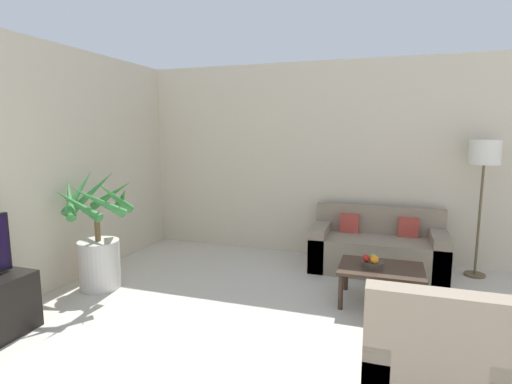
{
  "coord_description": "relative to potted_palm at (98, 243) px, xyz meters",
  "views": [
    {
      "loc": [
        -0.13,
        0.03,
        1.75
      ],
      "look_at": [
        -1.69,
        4.73,
        1.0
      ],
      "focal_mm": 28.0,
      "sensor_mm": 36.0,
      "label": 1
    }
  ],
  "objects": [
    {
      "name": "apple_green",
      "position": [
        2.93,
        0.6,
        -0.04
      ],
      "size": [
        0.07,
        0.07,
        0.07
      ],
      "color": "olive",
      "rests_on": "fruit_bowl"
    },
    {
      "name": "ottoman",
      "position": [
        3.27,
        -0.09,
        -0.33
      ],
      "size": [
        0.62,
        0.51,
        0.37
      ],
      "color": "gray",
      "rests_on": "ground_plane"
    },
    {
      "name": "armchair",
      "position": [
        3.34,
        -0.93,
        -0.24
      ],
      "size": [
        0.82,
        0.82,
        0.87
      ],
      "color": "gray",
      "rests_on": "ground_plane"
    },
    {
      "name": "floor_lamp",
      "position": [
        4.1,
        1.75,
        0.91
      ],
      "size": [
        0.34,
        0.34,
        1.66
      ],
      "color": "brown",
      "rests_on": "ground_plane"
    },
    {
      "name": "apple_red",
      "position": [
        2.86,
        0.54,
        -0.04
      ],
      "size": [
        0.07,
        0.07,
        0.07
      ],
      "color": "red",
      "rests_on": "fruit_bowl"
    },
    {
      "name": "sofa_loveseat",
      "position": [
        2.95,
        1.59,
        -0.24
      ],
      "size": [
        1.62,
        0.77,
        0.78
      ],
      "color": "gray",
      "rests_on": "ground_plane"
    },
    {
      "name": "wall_back",
      "position": [
        3.16,
        2.06,
        0.84
      ],
      "size": [
        8.78,
        0.06,
        2.7
      ],
      "color": "beige",
      "rests_on": "ground_plane"
    },
    {
      "name": "orange_fruit",
      "position": [
        2.95,
        0.5,
        -0.04
      ],
      "size": [
        0.08,
        0.08,
        0.08
      ],
      "color": "orange",
      "rests_on": "fruit_bowl"
    },
    {
      "name": "fruit_bowl",
      "position": [
        2.93,
        0.54,
        -0.1
      ],
      "size": [
        0.22,
        0.22,
        0.05
      ],
      "color": "#42382D",
      "rests_on": "coffee_table"
    },
    {
      "name": "coffee_table",
      "position": [
        3.01,
        0.55,
        -0.18
      ],
      "size": [
        0.83,
        0.61,
        0.39
      ],
      "color": "#38281E",
      "rests_on": "ground_plane"
    },
    {
      "name": "potted_palm",
      "position": [
        0.0,
        0.0,
        0.0
      ],
      "size": [
        0.87,
        0.87,
        1.34
      ],
      "color": "beige",
      "rests_on": "ground_plane"
    }
  ]
}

